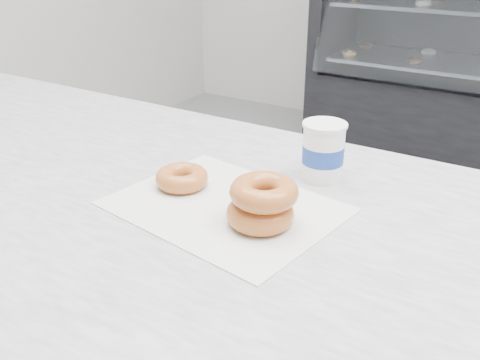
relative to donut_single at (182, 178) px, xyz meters
The scene contains 4 objects.
wax_paper 0.10m from the donut_single, 12.00° to the right, with size 0.34×0.26×0.00m, color silver.
donut_single is the anchor object (origin of this frame).
donut_stack 0.18m from the donut_single, 12.70° to the right, with size 0.13×0.13×0.07m.
coffee_cup 0.25m from the donut_single, 40.37° to the left, with size 0.09×0.09×0.10m.
Camera 1 is at (0.16, -1.20, 1.30)m, focal length 40.00 mm.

